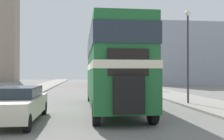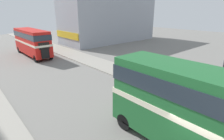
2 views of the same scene
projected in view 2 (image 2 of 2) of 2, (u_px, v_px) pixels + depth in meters
The scene contains 4 objects.
double_decker_bus at pixel (212, 113), 7.60m from camera, with size 2.54×10.30×4.37m.
bus_distant at pixel (32, 41), 27.09m from camera, with size 2.48×9.88×4.10m.
pedestrian_walking at pixel (123, 62), 20.26m from camera, with size 0.36×0.36×1.78m.
shop_building_block at pixel (109, 18), 40.02m from camera, with size 21.94×8.91×10.57m.
Camera 2 is at (-7.03, -2.02, 6.81)m, focal length 28.00 mm.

